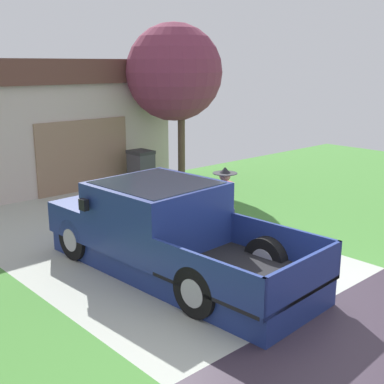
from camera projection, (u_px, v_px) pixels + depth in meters
pickup_truck at (161, 231)px, 9.08m from camera, size 2.31×5.36×1.59m
person_with_hat at (225, 201)px, 9.92m from camera, size 0.48×0.48×1.69m
handbag at (234, 248)px, 9.85m from camera, size 0.30×0.19×0.43m
neighbor_tree at (176, 73)px, 15.11m from camera, size 2.93×2.93×4.85m
wheeled_trash_bin at (141, 167)px, 15.18m from camera, size 0.60×0.72×1.11m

